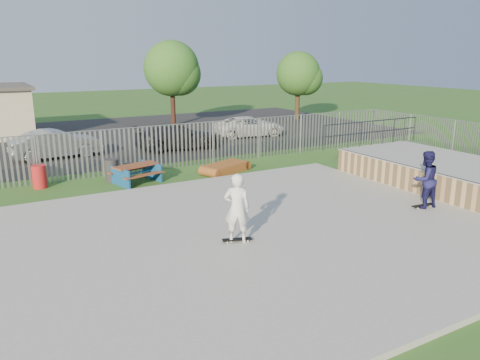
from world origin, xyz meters
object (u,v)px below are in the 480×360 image
trash_bin_red (39,177)px  tree_mid (172,69)px  skater_navy (425,180)px  car_silver (56,144)px  funbox (225,168)px  trash_bin_grey (112,170)px  picnic_table (136,174)px  car_dark (178,137)px  skater_white (237,208)px  tree_right (298,74)px  car_white (250,126)px

trash_bin_red → tree_mid: size_ratio=0.15×
skater_navy → car_silver: bearing=-52.9°
funbox → trash_bin_red: trash_bin_red is taller
funbox → trash_bin_red: bearing=149.1°
trash_bin_grey → tree_mid: 16.12m
trash_bin_red → car_silver: (1.47, 5.40, 0.29)m
picnic_table → skater_navy: skater_navy is taller
car_silver → car_dark: size_ratio=0.93×
tree_mid → car_dark: bearing=-110.1°
funbox → tree_mid: (3.27, 14.40, 3.90)m
picnic_table → funbox: picnic_table is taller
skater_white → tree_right: bearing=-101.0°
trash_bin_red → car_dark: (7.66, 4.59, 0.25)m
trash_bin_grey → tree_mid: tree_mid is taller
skater_white → car_dark: bearing=-77.0°
car_silver → skater_navy: (9.19, -14.73, 0.36)m
car_dark → car_white: car_dark is taller
car_dark → skater_white: 14.01m
funbox → skater_navy: skater_navy is taller
picnic_table → car_silver: bearing=92.2°
picnic_table → trash_bin_grey: bearing=124.7°
funbox → car_dark: car_dark is taller
tree_right → skater_white: size_ratio=2.81×
trash_bin_grey → car_silver: bearing=102.0°
tree_mid → picnic_table: bearing=-117.0°
trash_bin_red → tree_mid: tree_mid is taller
trash_bin_red → trash_bin_grey: size_ratio=0.97×
picnic_table → tree_right: bearing=20.9°
picnic_table → funbox: 3.97m
picnic_table → tree_mid: size_ratio=0.35×
car_silver → skater_white: (2.40, -14.29, 0.36)m
car_silver → skater_navy: size_ratio=2.29×
tree_mid → skater_white: (-6.89, -21.94, -3.00)m
car_white → skater_white: (-9.40, -15.18, 0.45)m
trash_bin_red → car_silver: 5.60m
trash_bin_red → skater_white: size_ratio=0.47×
car_dark → tree_right: size_ratio=0.88×
funbox → skater_white: size_ratio=1.18×
car_white → skater_white: bearing=155.7°
trash_bin_grey → skater_navy: bearing=-48.2°
skater_navy → funbox: bearing=-63.2°
car_white → skater_navy: skater_navy is taller
picnic_table → skater_white: size_ratio=1.11×
tree_right → funbox: bearing=-136.0°
picnic_table → car_dark: 7.06m
picnic_table → funbox: size_ratio=0.94×
trash_bin_grey → car_dark: (4.95, 5.02, 0.23)m
tree_right → skater_navy: (-10.16, -20.87, -2.50)m
car_white → tree_right: tree_right is taller
tree_right → car_silver: bearing=-162.4°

